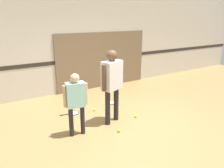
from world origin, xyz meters
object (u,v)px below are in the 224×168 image
object	(u,v)px
person_instructor	(112,79)
tennis_ball_by_spare_racket	(83,110)
person_student_left	(76,98)
racket_second_spare	(112,102)
racket_spare_on_floor	(73,113)
tennis_ball_stray_left	(136,116)
tennis_ball_stray_right	(94,110)
tennis_ball_near_instructor	(119,131)

from	to	relation	value
person_instructor	tennis_ball_by_spare_racket	size ratio (longest dim) A/B	25.81
person_student_left	racket_second_spare	distance (m)	2.10
racket_spare_on_floor	tennis_ball_stray_left	xyz separation A→B (m)	(1.23, -1.04, 0.02)
racket_second_spare	racket_spare_on_floor	bearing A→B (deg)	142.98
racket_second_spare	tennis_ball_stray_right	world-z (taller)	tennis_ball_stray_right
racket_spare_on_floor	tennis_ball_stray_left	bearing A→B (deg)	145.23
racket_spare_on_floor	racket_second_spare	size ratio (longest dim) A/B	1.06
person_student_left	racket_second_spare	xyz separation A→B (m)	(1.56, 1.14, -0.81)
person_student_left	tennis_ball_stray_left	world-z (taller)	person_student_left
racket_spare_on_floor	racket_second_spare	bearing A→B (deg)	-170.08
racket_second_spare	tennis_ball_near_instructor	bearing A→B (deg)	-158.30
person_student_left	racket_spare_on_floor	size ratio (longest dim) A/B	2.58
person_student_left	tennis_ball_stray_right	size ratio (longest dim) A/B	20.19
racket_spare_on_floor	tennis_ball_by_spare_racket	size ratio (longest dim) A/B	7.83
racket_spare_on_floor	tennis_ball_near_instructor	bearing A→B (deg)	114.53
racket_spare_on_floor	tennis_ball_stray_right	world-z (taller)	tennis_ball_stray_right
racket_spare_on_floor	racket_second_spare	distance (m)	1.26
person_instructor	tennis_ball_by_spare_racket	distance (m)	1.41
tennis_ball_stray_right	tennis_ball_near_instructor	bearing A→B (deg)	-92.03
tennis_ball_near_instructor	tennis_ball_stray_left	distance (m)	0.83
person_student_left	tennis_ball_by_spare_racket	distance (m)	1.44
racket_spare_on_floor	tennis_ball_stray_left	size ratio (longest dim) A/B	7.83
racket_spare_on_floor	racket_second_spare	xyz separation A→B (m)	(1.25, 0.10, -0.00)
racket_spare_on_floor	tennis_ball_by_spare_racket	bearing A→B (deg)	-173.67
person_student_left	tennis_ball_stray_right	world-z (taller)	person_student_left
person_student_left	racket_spare_on_floor	xyz separation A→B (m)	(0.31, 1.04, -0.81)
racket_spare_on_floor	tennis_ball_stray_right	bearing A→B (deg)	170.43
racket_second_spare	tennis_ball_near_instructor	world-z (taller)	tennis_ball_near_instructor
tennis_ball_by_spare_racket	tennis_ball_stray_right	size ratio (longest dim) A/B	1.00
person_student_left	tennis_ball_near_instructor	world-z (taller)	person_student_left
tennis_ball_by_spare_racket	racket_spare_on_floor	bearing A→B (deg)	-178.96
racket_second_spare	tennis_ball_by_spare_racket	xyz separation A→B (m)	(-0.96, -0.10, 0.02)
person_instructor	racket_second_spare	distance (m)	1.59
person_student_left	person_instructor	bearing A→B (deg)	15.92
tennis_ball_stray_right	racket_spare_on_floor	bearing A→B (deg)	165.14
racket_second_spare	tennis_ball_near_instructor	size ratio (longest dim) A/B	7.40
person_instructor	tennis_ball_stray_left	bearing A→B (deg)	-30.77
tennis_ball_near_instructor	racket_second_spare	bearing A→B (deg)	63.35
tennis_ball_stray_right	tennis_ball_stray_left	bearing A→B (deg)	-52.16
person_instructor	racket_second_spare	xyz separation A→B (m)	(0.63, 1.02, -1.04)
tennis_ball_near_instructor	tennis_ball_stray_left	bearing A→B (deg)	27.02
tennis_ball_near_instructor	tennis_ball_stray_right	distance (m)	1.27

